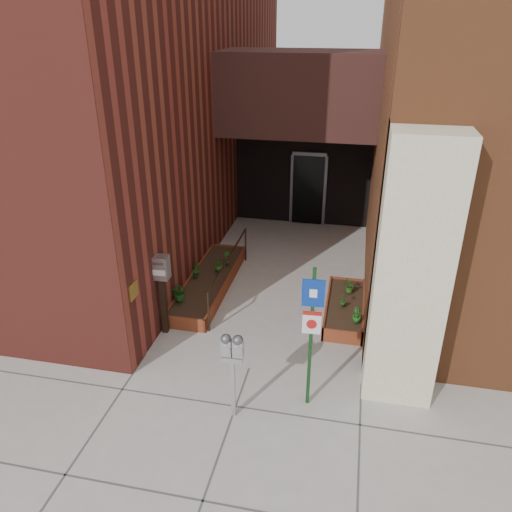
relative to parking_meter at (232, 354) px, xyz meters
The scene contains 15 objects.
ground 1.67m from the parking_meter, 90.66° to the left, with size 80.00×80.00×0.00m, color #9E9991.
architecture 8.93m from the parking_meter, 91.39° to the left, with size 20.00×14.60×10.00m.
planter_left 4.32m from the parking_meter, 111.94° to the left, with size 0.90×3.60×0.30m.
planter_right 3.88m from the parking_meter, 64.87° to the left, with size 0.80×2.20×0.30m.
handrail 4.00m from the parking_meter, 105.51° to the left, with size 0.04×3.34×0.90m.
parking_meter is the anchor object (origin of this frame).
sign_post 1.28m from the parking_meter, 24.58° to the left, with size 0.34×0.09×2.49m.
payment_dropbox 2.75m from the parking_meter, 134.01° to the left, with size 0.35×0.27×1.69m.
shrub_left_a 3.39m from the parking_meter, 124.13° to the left, with size 0.35×0.35×0.39m, color #1D5518.
shrub_left_b 4.31m from the parking_meter, 115.98° to the left, with size 0.19×0.19×0.35m, color #1C4F16.
shrub_left_c 4.53m from the parking_meter, 108.70° to the left, with size 0.19×0.19×0.34m, color #265317.
shrub_left_d 4.80m from the parking_meter, 106.18° to the left, with size 0.19×0.19×0.36m, color #234E16.
shrub_right_a 3.32m from the parking_meter, 55.46° to the left, with size 0.18×0.18×0.31m, color #1F5E1B.
shrub_right_b 3.62m from the parking_meter, 64.19° to the left, with size 0.18×0.18×0.34m, color #1C5D1A.
shrub_right_c 4.22m from the parking_meter, 66.69° to the left, with size 0.27×0.27×0.31m, color #2C5E1B.
Camera 1 is at (1.62, -7.06, 5.77)m, focal length 35.00 mm.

